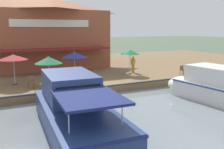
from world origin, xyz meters
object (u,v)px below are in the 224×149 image
(cafe_chair_facing_river, at_px, (183,70))
(motorboat_nearest_quay, at_px, (218,88))
(person_mid_patio, at_px, (133,62))
(patio_umbrella_far_corner, at_px, (49,60))
(patio_umbrella_by_entrance, at_px, (74,55))
(cafe_chair_mid_patio, at_px, (31,82))
(tree_behind_restaurant, at_px, (18,29))
(patio_umbrella_mid_patio_right, at_px, (130,52))
(patio_umbrella_mid_patio_left, at_px, (13,57))
(motorboat_mid_row, at_px, (72,106))
(waterfront_restaurant, at_px, (43,31))

(cafe_chair_facing_river, relative_size, motorboat_nearest_quay, 0.09)
(cafe_chair_facing_river, height_order, person_mid_patio, person_mid_patio)
(patio_umbrella_far_corner, height_order, patio_umbrella_by_entrance, patio_umbrella_by_entrance)
(cafe_chair_mid_patio, distance_m, tree_behind_restaurant, 14.02)
(patio_umbrella_far_corner, relative_size, cafe_chair_mid_patio, 2.70)
(patio_umbrella_by_entrance, distance_m, person_mid_patio, 6.08)
(patio_umbrella_mid_patio_right, xyz_separation_m, patio_umbrella_far_corner, (2.08, -8.01, -0.07))
(patio_umbrella_by_entrance, height_order, patio_umbrella_mid_patio_left, patio_umbrella_mid_patio_left)
(cafe_chair_mid_patio, bearing_deg, person_mid_patio, 103.11)
(patio_umbrella_far_corner, distance_m, motorboat_nearest_quay, 11.93)
(person_mid_patio, bearing_deg, patio_umbrella_mid_patio_left, -86.88)
(patio_umbrella_far_corner, bearing_deg, tree_behind_restaurant, -177.73)
(patio_umbrella_by_entrance, xyz_separation_m, motorboat_mid_row, (8.75, -2.95, -1.62))
(cafe_chair_mid_patio, xyz_separation_m, motorboat_nearest_quay, (7.06, 10.99, -0.14))
(cafe_chair_mid_patio, xyz_separation_m, motorboat_mid_row, (6.67, 1.04, -0.06))
(patio_umbrella_mid_patio_left, bearing_deg, person_mid_patio, 93.12)
(cafe_chair_facing_river, distance_m, motorboat_mid_row, 13.86)
(patio_umbrella_by_entrance, bearing_deg, cafe_chair_facing_river, 73.74)
(patio_umbrella_by_entrance, height_order, person_mid_patio, patio_umbrella_by_entrance)
(patio_umbrella_far_corner, bearing_deg, motorboat_mid_row, -2.17)
(cafe_chair_mid_patio, bearing_deg, motorboat_mid_row, 8.86)
(patio_umbrella_by_entrance, distance_m, cafe_chair_mid_patio, 4.76)
(cafe_chair_facing_river, distance_m, tree_behind_restaurant, 19.49)
(patio_umbrella_mid_patio_right, xyz_separation_m, motorboat_nearest_quay, (8.80, 1.70, -1.73))
(waterfront_restaurant, relative_size, cafe_chair_mid_patio, 15.71)
(patio_umbrella_by_entrance, distance_m, motorboat_nearest_quay, 11.64)
(person_mid_patio, bearing_deg, tree_behind_restaurant, -140.39)
(patio_umbrella_by_entrance, distance_m, patio_umbrella_mid_patio_left, 4.94)
(patio_umbrella_mid_patio_left, height_order, person_mid_patio, patio_umbrella_mid_patio_left)
(cafe_chair_facing_river, relative_size, cafe_chair_mid_patio, 1.00)
(motorboat_mid_row, bearing_deg, patio_umbrella_mid_patio_right, 135.54)
(cafe_chair_mid_patio, relative_size, tree_behind_restaurant, 0.14)
(waterfront_restaurant, xyz_separation_m, patio_umbrella_by_entrance, (8.81, 0.93, -1.98))
(cafe_chair_facing_river, bearing_deg, patio_umbrella_mid_patio_left, -99.54)
(cafe_chair_mid_patio, bearing_deg, patio_umbrella_mid_patio_right, 100.62)
(patio_umbrella_mid_patio_left, relative_size, cafe_chair_mid_patio, 2.77)
(tree_behind_restaurant, bearing_deg, patio_umbrella_mid_patio_left, -8.05)
(cafe_chair_mid_patio, bearing_deg, tree_behind_restaurant, 176.90)
(patio_umbrella_far_corner, distance_m, person_mid_patio, 9.15)
(waterfront_restaurant, xyz_separation_m, motorboat_mid_row, (17.56, -2.02, -3.60))
(patio_umbrella_by_entrance, xyz_separation_m, motorboat_nearest_quay, (9.14, 7.00, -1.69))
(patio_umbrella_mid_patio_right, distance_m, motorboat_nearest_quay, 9.13)
(patio_umbrella_far_corner, relative_size, person_mid_patio, 1.41)
(patio_umbrella_far_corner, bearing_deg, patio_umbrella_by_entrance, 131.74)
(waterfront_restaurant, xyz_separation_m, patio_umbrella_far_corner, (11.22, -1.78, -2.01))
(patio_umbrella_far_corner, bearing_deg, patio_umbrella_mid_patio_right, 104.54)
(cafe_chair_mid_patio, xyz_separation_m, person_mid_patio, (-2.32, 9.98, 0.54))
(patio_umbrella_by_entrance, bearing_deg, patio_umbrella_mid_patio_right, 86.33)
(waterfront_restaurant, height_order, motorboat_mid_row, waterfront_restaurant)
(person_mid_patio, xyz_separation_m, motorboat_mid_row, (8.99, -8.94, -0.60))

